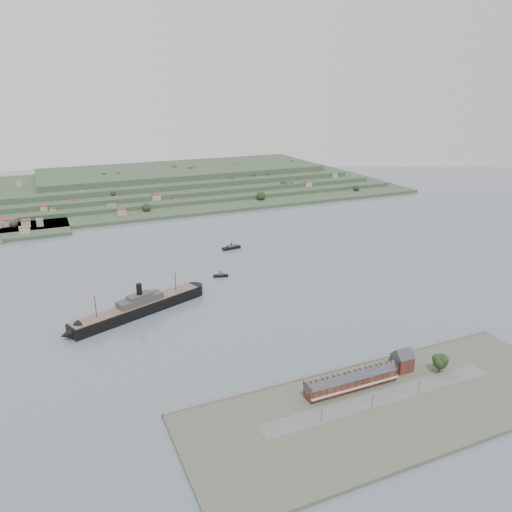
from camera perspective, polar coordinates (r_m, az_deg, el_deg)
name	(u,v)px	position (r m, az deg, el deg)	size (l,w,h in m)	color
ground	(248,282)	(422.72, -0.91, -3.02)	(1400.00, 1400.00, 0.00)	slate
near_shore	(387,404)	(280.15, 14.75, -16.07)	(220.00, 80.00, 2.60)	#4C5142
terrace_row	(351,380)	(283.91, 10.84, -13.80)	(55.60, 9.80, 11.07)	#49231A
gabled_building	(402,360)	(306.24, 16.36, -11.35)	(10.40, 10.18, 14.09)	#49231A
far_peninsula	(166,184)	(788.96, -10.29, 8.09)	(760.00, 309.00, 30.00)	#334A31
steamship	(135,309)	(372.61, -13.70, -5.91)	(111.70, 53.19, 28.03)	black
tugboat	(221,275)	(434.80, -4.05, -2.22)	(13.34, 6.82, 5.80)	black
ferry_east	(231,247)	(506.77, -2.83, 1.00)	(19.69, 7.83, 7.18)	black
fig_tree	(441,361)	(310.45, 20.39, -11.22)	(10.21, 8.84, 11.39)	#3D2A1C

